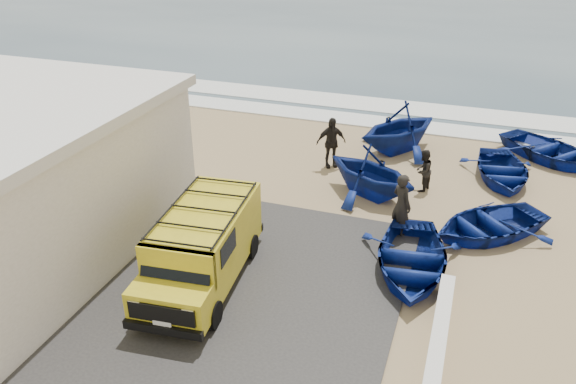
% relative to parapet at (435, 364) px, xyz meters
% --- Properties ---
extents(ground, '(160.00, 160.00, 0.00)m').
position_rel_parapet_xyz_m(ground, '(-5.00, 3.00, -0.28)').
color(ground, tan).
extents(slab, '(12.00, 10.00, 0.05)m').
position_rel_parapet_xyz_m(slab, '(-7.00, 1.00, -0.25)').
color(slab, '#373533').
rests_on(slab, ground).
extents(surf_line, '(180.00, 1.60, 0.06)m').
position_rel_parapet_xyz_m(surf_line, '(-5.00, 15.00, -0.25)').
color(surf_line, white).
rests_on(surf_line, ground).
extents(surf_wash, '(180.00, 2.20, 0.04)m').
position_rel_parapet_xyz_m(surf_wash, '(-5.00, 17.50, -0.26)').
color(surf_wash, white).
rests_on(surf_wash, ground).
extents(parapet, '(0.35, 6.00, 0.55)m').
position_rel_parapet_xyz_m(parapet, '(0.00, 0.00, 0.00)').
color(parapet, silver).
rests_on(parapet, ground).
extents(van, '(2.36, 5.01, 2.08)m').
position_rel_parapet_xyz_m(van, '(-6.13, 1.42, 0.84)').
color(van, gold).
rests_on(van, ground).
extents(boat_near_left, '(3.36, 4.36, 0.84)m').
position_rel_parapet_xyz_m(boat_near_left, '(-1.03, 3.61, 0.14)').
color(boat_near_left, navy).
rests_on(boat_near_left, ground).
extents(boat_near_right, '(4.65, 4.57, 0.79)m').
position_rel_parapet_xyz_m(boat_near_right, '(0.90, 6.32, 0.12)').
color(boat_near_right, navy).
rests_on(boat_near_right, ground).
extents(boat_mid_left, '(4.48, 4.28, 1.84)m').
position_rel_parapet_xyz_m(boat_mid_left, '(-3.00, 7.72, 0.64)').
color(boat_mid_left, navy).
rests_on(boat_mid_left, ground).
extents(boat_mid_right, '(3.30, 4.16, 0.77)m').
position_rel_parapet_xyz_m(boat_mid_right, '(1.25, 10.48, 0.11)').
color(boat_mid_right, navy).
rests_on(boat_mid_right, ground).
extents(boat_far_left, '(4.98, 5.11, 2.05)m').
position_rel_parapet_xyz_m(boat_far_left, '(-2.76, 11.98, 0.75)').
color(boat_far_left, navy).
rests_on(boat_far_left, ground).
extents(boat_far_right, '(5.03, 4.89, 0.85)m').
position_rel_parapet_xyz_m(boat_far_right, '(3.00, 13.00, 0.15)').
color(boat_far_right, navy).
rests_on(boat_far_right, ground).
extents(fisherman_front, '(0.86, 0.83, 1.99)m').
position_rel_parapet_xyz_m(fisherman_front, '(-1.64, 5.53, 0.72)').
color(fisherman_front, black).
rests_on(fisherman_front, ground).
extents(fisherman_middle, '(0.76, 0.87, 1.51)m').
position_rel_parapet_xyz_m(fisherman_middle, '(-1.38, 8.72, 0.48)').
color(fisherman_middle, black).
rests_on(fisherman_middle, ground).
extents(fisherman_back, '(1.22, 1.02, 1.96)m').
position_rel_parapet_xyz_m(fisherman_back, '(-4.93, 9.62, 0.70)').
color(fisherman_back, black).
rests_on(fisherman_back, ground).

